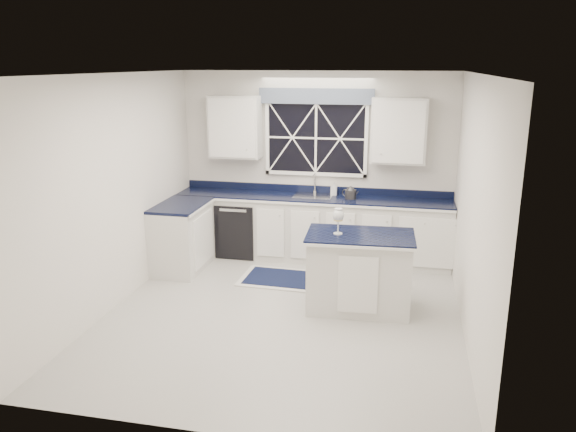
% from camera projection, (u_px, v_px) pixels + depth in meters
% --- Properties ---
extents(ground, '(4.50, 4.50, 0.00)m').
position_uv_depth(ground, '(283.00, 313.00, 6.51)').
color(ground, '#A1A19D').
rests_on(ground, ground).
extents(back_wall, '(4.00, 0.10, 2.70)m').
position_uv_depth(back_wall, '(316.00, 165.00, 8.27)').
color(back_wall, silver).
rests_on(back_wall, ground).
extents(base_cabinets, '(3.99, 1.60, 0.90)m').
position_uv_depth(base_cabinets, '(288.00, 231.00, 8.14)').
color(base_cabinets, silver).
rests_on(base_cabinets, ground).
extents(countertop, '(3.98, 0.64, 0.04)m').
position_uv_depth(countertop, '(312.00, 198.00, 8.10)').
color(countertop, black).
rests_on(countertop, base_cabinets).
extents(dishwasher, '(0.60, 0.58, 0.82)m').
position_uv_depth(dishwasher, '(240.00, 227.00, 8.46)').
color(dishwasher, black).
rests_on(dishwasher, ground).
extents(window, '(1.65, 0.09, 1.26)m').
position_uv_depth(window, '(316.00, 133.00, 8.10)').
color(window, black).
rests_on(window, ground).
extents(upper_cabinets, '(3.10, 0.34, 0.90)m').
position_uv_depth(upper_cabinets, '(315.00, 129.00, 7.97)').
color(upper_cabinets, silver).
rests_on(upper_cabinets, ground).
extents(faucet, '(0.05, 0.20, 0.30)m').
position_uv_depth(faucet, '(315.00, 183.00, 8.24)').
color(faucet, '#B4B4B6').
rests_on(faucet, countertop).
extents(island, '(1.26, 0.80, 0.91)m').
position_uv_depth(island, '(359.00, 272.00, 6.53)').
color(island, silver).
rests_on(island, ground).
extents(rug, '(1.30, 0.82, 0.02)m').
position_uv_depth(rug, '(289.00, 279.00, 7.51)').
color(rug, beige).
rests_on(rug, ground).
extents(kettle, '(0.25, 0.21, 0.19)m').
position_uv_depth(kettle, '(350.00, 193.00, 7.94)').
color(kettle, '#2E2E31').
rests_on(kettle, countertop).
extents(wine_glass, '(0.13, 0.13, 0.30)m').
position_uv_depth(wine_glass, '(338.00, 216.00, 6.37)').
color(wine_glass, silver).
rests_on(wine_glass, island).
extents(soap_bottle, '(0.09, 0.09, 0.19)m').
position_uv_depth(soap_bottle, '(334.00, 189.00, 8.16)').
color(soap_bottle, silver).
rests_on(soap_bottle, countertop).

